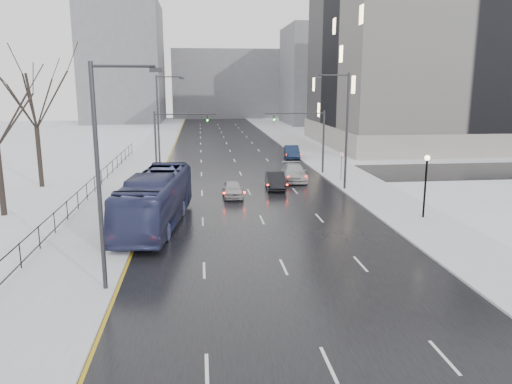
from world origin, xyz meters
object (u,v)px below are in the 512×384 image
object	(u,v)px
bus	(156,200)
mast_signal_right	(313,134)
streetlight_l_near	(103,167)
streetlight_l_far	(160,118)
lamppost_r_mid	(426,177)
no_uturn_sign	(342,157)
sedan_right_far	(294,172)
tree_park_d	(5,217)
sedan_center_near	(233,189)
streetlight_r_mid	(344,126)
sedan_right_distant	(292,152)
tree_park_e	(42,188)
mast_signal_left	(166,136)
sedan_right_near	(275,181)

from	to	relation	value
bus	mast_signal_right	bearing A→B (deg)	57.90
streetlight_l_near	streetlight_l_far	distance (m)	32.00
lamppost_r_mid	no_uturn_sign	xyz separation A→B (m)	(-1.80, 14.00, -0.64)
streetlight_l_far	sedan_right_far	size ratio (longest dim) A/B	1.88
tree_park_d	sedan_center_near	size ratio (longest dim) A/B	3.20
streetlight_r_mid	streetlight_l_far	xyz separation A→B (m)	(-16.33, 12.00, 0.00)
streetlight_l_far	sedan_center_near	xyz separation A→B (m)	(6.65, -13.73, -4.91)
bus	sedan_right_far	distance (m)	18.57
streetlight_l_far	sedan_right_distant	bearing A→B (deg)	24.53
tree_park_e	streetlight_l_far	size ratio (longest dim) A/B	1.35
mast_signal_right	sedan_right_distant	bearing A→B (deg)	90.66
sedan_right_far	sedan_right_distant	world-z (taller)	sedan_right_distant
tree_park_d	bus	xyz separation A→B (m)	(10.80, -3.61, 1.77)
tree_park_d	sedan_right_distant	xyz separation A→B (m)	(25.00, 25.01, 0.82)
streetlight_l_far	lamppost_r_mid	xyz separation A→B (m)	(19.17, -22.00, -2.67)
sedan_right_distant	tree_park_e	bearing A→B (deg)	-144.58
mast_signal_left	no_uturn_sign	world-z (taller)	mast_signal_left
sedan_right_distant	streetlight_l_near	bearing A→B (deg)	-106.67
streetlight_r_mid	mast_signal_left	size ratio (longest dim) A/B	1.54
streetlight_r_mid	bus	size ratio (longest dim) A/B	0.80
streetlight_l_far	lamppost_r_mid	bearing A→B (deg)	-48.94
streetlight_r_mid	streetlight_l_far	size ratio (longest dim) A/B	1.00
streetlight_l_near	sedan_right_far	distance (m)	28.31
tree_park_d	no_uturn_sign	bearing A→B (deg)	20.32
lamppost_r_mid	bus	world-z (taller)	lamppost_r_mid
streetlight_l_near	mast_signal_left	distance (m)	28.05
tree_park_e	streetlight_l_near	size ratio (longest dim) A/B	1.35
tree_park_d	streetlight_l_far	distance (m)	21.17
streetlight_l_near	mast_signal_right	xyz separation A→B (m)	(15.49, 28.00, -1.51)
lamppost_r_mid	sedan_right_far	size ratio (longest dim) A/B	0.80
mast_signal_right	bus	bearing A→B (deg)	-129.14
sedan_center_near	bus	bearing A→B (deg)	-125.50
sedan_center_near	tree_park_d	bearing A→B (deg)	-165.95
tree_park_d	sedan_right_near	size ratio (longest dim) A/B	2.84
streetlight_l_far	mast_signal_left	distance (m)	4.36
sedan_center_near	sedan_right_far	bearing A→B (deg)	44.90
tree_park_e	no_uturn_sign	bearing A→B (deg)	0.00
streetlight_l_far	bus	xyz separation A→B (m)	(1.17, -21.61, -3.85)
streetlight_r_mid	sedan_right_far	distance (m)	7.52
tree_park_d	sedan_right_distant	world-z (taller)	tree_park_d
tree_park_e	lamppost_r_mid	world-z (taller)	tree_park_e
tree_park_e	sedan_right_near	bearing A→B (deg)	-8.01
lamppost_r_mid	sedan_right_far	world-z (taller)	lamppost_r_mid
tree_park_e	sedan_right_distant	xyz separation A→B (m)	(25.40, 15.01, 0.82)
no_uturn_sign	bus	distance (m)	21.16
mast_signal_left	sedan_right_near	size ratio (longest dim) A/B	1.48
tree_park_d	streetlight_r_mid	xyz separation A→B (m)	(25.97, 6.00, 5.62)
tree_park_e	mast_signal_left	size ratio (longest dim) A/B	2.08
tree_park_d	sedan_right_near	distance (m)	21.45
mast_signal_right	streetlight_l_near	bearing A→B (deg)	-118.96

